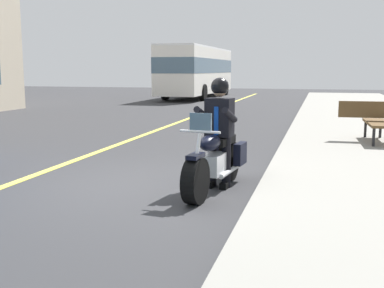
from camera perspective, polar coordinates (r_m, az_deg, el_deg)
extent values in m
plane|color=#333335|center=(7.71, -7.03, -5.07)|extent=(80.00, 80.00, 0.00)
cube|color=#E5DB4C|center=(8.65, -19.43, -3.94)|extent=(60.00, 0.16, 0.01)
cylinder|color=black|center=(6.59, 0.42, -4.47)|extent=(0.68, 0.27, 0.66)
cylinder|color=black|center=(8.02, 4.42, -2.06)|extent=(0.68, 0.27, 0.66)
cube|color=silver|center=(7.30, 2.69, -2.42)|extent=(0.59, 0.34, 0.32)
ellipsoid|color=black|center=(7.05, 2.18, 0.15)|extent=(0.59, 0.34, 0.24)
cube|color=black|center=(7.58, 3.56, 0.44)|extent=(0.73, 0.36, 0.12)
cube|color=black|center=(7.89, 5.85, -1.16)|extent=(0.41, 0.16, 0.36)
cube|color=black|center=(8.01, 2.82, -0.96)|extent=(0.41, 0.16, 0.36)
cylinder|color=silver|center=(6.55, 0.49, -2.13)|extent=(0.35, 0.09, 0.76)
cylinder|color=silver|center=(6.63, 0.99, 1.51)|extent=(0.10, 0.60, 0.04)
cube|color=black|center=(6.52, 0.42, -1.47)|extent=(0.38, 0.20, 0.06)
cylinder|color=silver|center=(7.57, 4.56, -3.27)|extent=(0.90, 0.18, 0.08)
cube|color=slate|center=(6.64, 1.05, 2.56)|extent=(0.07, 0.32, 0.28)
cylinder|color=black|center=(7.50, 4.17, -2.13)|extent=(0.14, 0.14, 0.84)
cube|color=black|center=(7.52, 4.00, -4.98)|extent=(0.27, 0.14, 0.10)
cylinder|color=black|center=(7.57, 2.44, -2.00)|extent=(0.14, 0.14, 0.84)
cube|color=black|center=(7.60, 2.27, -4.83)|extent=(0.27, 0.14, 0.10)
cube|color=black|center=(7.43, 3.35, 3.24)|extent=(0.36, 0.43, 0.60)
cube|color=navy|center=(7.29, 2.95, 2.81)|extent=(0.03, 0.07, 0.44)
cylinder|color=black|center=(7.19, 4.57, 3.51)|extent=(0.56, 0.16, 0.28)
cylinder|color=black|center=(7.33, 1.28, 3.64)|extent=(0.56, 0.16, 0.28)
sphere|color=tan|center=(7.40, 3.38, 6.55)|extent=(0.22, 0.22, 0.22)
sphere|color=black|center=(7.40, 3.38, 6.94)|extent=(0.28, 0.28, 0.28)
cube|color=white|center=(31.88, 0.65, 8.82)|extent=(11.00, 2.50, 2.85)
cube|color=slate|center=(31.89, 0.66, 9.41)|extent=(11.04, 2.52, 0.90)
cube|color=slate|center=(37.23, 2.81, 9.18)|extent=(0.06, 2.40, 1.90)
cube|color=white|center=(31.91, 0.66, 11.47)|extent=(11.00, 2.50, 0.10)
cylinder|color=black|center=(35.70, 0.24, 6.79)|extent=(1.00, 0.30, 1.00)
cylinder|color=black|center=(35.15, 4.05, 6.74)|extent=(1.00, 0.30, 1.00)
cylinder|color=black|center=(29.19, -3.24, 6.29)|extent=(1.00, 0.30, 1.00)
cylinder|color=black|center=(28.52, 1.37, 6.24)|extent=(1.00, 0.30, 1.00)
cube|color=brown|center=(12.12, 21.53, 2.37)|extent=(1.82, 0.56, 0.06)
cube|color=brown|center=(12.30, 21.47, 3.87)|extent=(0.12, 1.80, 0.40)
cube|color=black|center=(11.38, 21.09, 0.79)|extent=(0.06, 0.06, 0.42)
cube|color=black|center=(12.91, 21.79, 1.65)|extent=(0.06, 0.06, 0.42)
cube|color=black|center=(12.86, 20.21, 1.72)|extent=(0.06, 0.06, 0.42)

